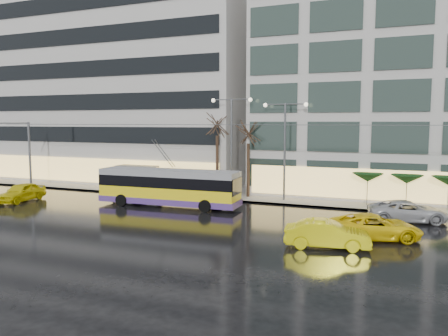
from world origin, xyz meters
The scene contains 21 objects.
ground centered at (0.00, 0.00, 0.00)m, with size 140.00×140.00×0.00m, color black.
sidewalk centered at (2.00, 14.00, 0.07)m, with size 80.00×10.00×0.15m, color gray.
kerb centered at (2.00, 9.05, 0.07)m, with size 80.00×0.10×0.15m, color slate.
building_left centered at (-16.00, 19.00, 11.15)m, with size 34.00×14.00×22.00m, color #B4B1AC.
building_right centered at (19.00, 19.00, 12.65)m, with size 32.00×14.00×25.00m, color #B4B1AC.
trolleybus centered at (-1.36, 4.95, 1.51)m, with size 12.11×4.82×5.58m.
catenary centered at (1.00, 7.94, 4.25)m, with size 42.24×5.12×7.00m.
bus_shelter centered at (-8.38, 10.69, 1.96)m, with size 4.20×1.60×2.51m.
street_lamp_near centered at (2.00, 10.80, 5.99)m, with size 3.96×0.36×9.03m.
street_lamp_far centered at (7.00, 10.80, 5.71)m, with size 3.96×0.36×8.53m.
tree_a centered at (0.50, 11.00, 7.09)m, with size 3.20×3.20×8.40m.
tree_b centered at (3.50, 11.20, 6.40)m, with size 3.20×3.20×7.70m.
parasol_a centered at (14.00, 11.00, 2.45)m, with size 2.50×2.50×2.65m.
parasol_b centered at (17.00, 11.00, 2.45)m, with size 2.50×2.50×2.65m.
taxi_a centered at (-14.62, 2.11, 0.82)m, with size 1.93×4.80×1.64m, color #DACA0B.
taxi_b centered at (12.74, -2.34, 0.78)m, with size 1.64×4.71×1.55m, color yellow.
taxi_c centered at (15.12, 0.55, 0.76)m, with size 2.51×5.45×1.51m, color yellow.
sedan_silver centered at (17.06, 6.29, 0.75)m, with size 2.49×5.41×1.50m, color #ACACB1.
pedestrian_a centered at (-6.58, 9.43, 1.62)m, with size 1.14×1.16×2.19m.
pedestrian_b centered at (-4.98, 9.61, 0.95)m, with size 0.85×0.71×1.60m.
pedestrian_c centered at (-10.60, 10.20, 1.26)m, with size 1.27×1.13×2.11m.
Camera 1 is at (16.25, -26.64, 7.03)m, focal length 35.00 mm.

